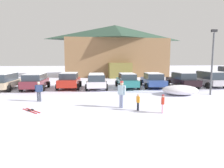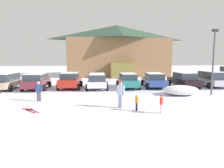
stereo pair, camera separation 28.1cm
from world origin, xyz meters
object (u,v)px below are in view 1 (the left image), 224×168
skier_child_in_red_jacket (163,103)px  lamp_post (212,59)px  parked_black_sedan (183,80)px  parked_red_sedan (69,80)px  ski_lodge (115,50)px  parked_teal_hatchback (127,80)px  plowed_snow_pile (180,90)px  parked_maroon_van (35,81)px  skier_child_in_orange_jacket (138,101)px  skier_adult_in_blue_parka (122,93)px  parked_white_suv (97,81)px  parked_silver_wagon (210,78)px  skier_teen_in_navy_coat (39,90)px  parked_beige_suv (4,81)px  parked_blue_hatchback (153,80)px  pair_of_skis (31,111)px

skier_child_in_red_jacket → lamp_post: (6.07, 5.13, 2.45)m
parked_black_sedan → parked_red_sedan: bearing=178.8°
ski_lodge → parked_teal_hatchback: size_ratio=4.09×
plowed_snow_pile → parked_maroon_van: bearing=161.7°
parked_black_sedan → skier_child_in_orange_jacket: bearing=-127.8°
parked_red_sedan → skier_adult_in_blue_parka: 9.43m
parked_teal_hatchback → plowed_snow_pile: (3.76, -4.37, -0.39)m
parked_maroon_van → parked_white_suv: bearing=-1.8°
parked_black_sedan → parked_silver_wagon: (3.07, -0.03, 0.10)m
ski_lodge → skier_child_in_orange_jacket: ski_lodge is taller
skier_teen_in_navy_coat → skier_adult_in_blue_parka: size_ratio=0.84×
parked_silver_wagon → parked_teal_hatchback: bearing=179.3°
ski_lodge → parked_red_sedan: bearing=-112.5°
skier_child_in_orange_jacket → parked_black_sedan: bearing=52.2°
parked_beige_suv → parked_blue_hatchback: 15.00m
skier_child_in_orange_jacket → lamp_post: 8.90m
ski_lodge → skier_adult_in_blue_parka: (-2.59, -24.59, -3.64)m
parked_blue_hatchback → skier_teen_in_navy_coat: bearing=-149.1°
parked_beige_suv → parked_teal_hatchback: size_ratio=1.07×
parked_teal_hatchback → skier_teen_in_navy_coat: bearing=-141.5°
skier_teen_in_navy_coat → parked_blue_hatchback: bearing=30.9°
parked_red_sedan → parked_black_sedan: 11.94m
parked_maroon_van → skier_child_in_orange_jacket: (8.19, -9.06, -0.32)m
parked_maroon_van → parked_black_sedan: bearing=-0.0°
ski_lodge → parked_black_sedan: bearing=-72.1°
skier_teen_in_navy_coat → lamp_post: size_ratio=0.26×
skier_child_in_red_jacket → plowed_snow_pile: 6.51m
parked_maroon_van → skier_child_in_red_jacket: parked_maroon_van is taller
parked_teal_hatchback → parked_black_sedan: parked_black_sedan is taller
parked_red_sedan → plowed_snow_pile: 10.70m
ski_lodge → skier_teen_in_navy_coat: ski_lodge is taller
parked_black_sedan → plowed_snow_pile: bearing=-117.7°
skier_adult_in_blue_parka → plowed_snow_pile: size_ratio=0.56×
parked_teal_hatchback → parked_silver_wagon: bearing=-0.7°
parked_white_suv → plowed_snow_pile: size_ratio=1.37×
ski_lodge → parked_maroon_van: bearing=-121.3°
parked_red_sedan → parked_teal_hatchback: (5.93, -0.16, -0.04)m
skier_teen_in_navy_coat → skier_child_in_orange_jacket: skier_teen_in_navy_coat is taller
parked_silver_wagon → skier_child_in_red_jacket: 13.15m
parked_blue_hatchback → pair_of_skis: bearing=-138.9°
parked_beige_suv → parked_silver_wagon: bearing=-0.2°
parked_white_suv → plowed_snow_pile: (6.93, -4.09, -0.44)m
skier_adult_in_blue_parka → plowed_snow_pile: skier_adult_in_blue_parka is taller
parked_black_sedan → skier_adult_in_blue_parka: skier_adult_in_blue_parka is taller
parked_beige_suv → lamp_post: size_ratio=0.88×
parked_beige_suv → skier_teen_in_navy_coat: size_ratio=3.38×
parked_red_sedan → skier_child_in_red_jacket: bearing=-58.4°
parked_black_sedan → skier_adult_in_blue_parka: size_ratio=2.78×
skier_adult_in_blue_parka → parked_blue_hatchback: bearing=61.2°
parked_teal_hatchback → parked_silver_wagon: 9.07m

